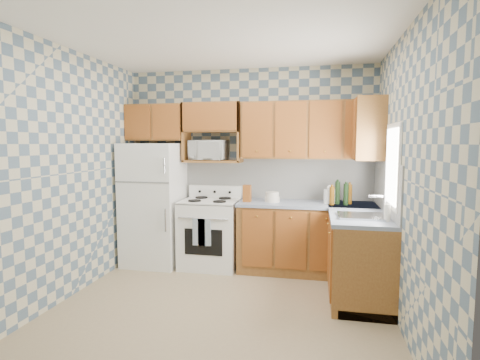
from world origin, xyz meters
name	(u,v)px	position (x,y,z in m)	size (l,w,h in m)	color
floor	(220,309)	(0.00, 0.00, 0.00)	(3.40, 3.40, 0.00)	#917B5C
back_wall	(249,167)	(0.00, 1.60, 1.35)	(3.40, 0.02, 2.70)	slate
right_wall	(404,180)	(1.70, 0.00, 1.35)	(0.02, 3.20, 2.70)	slate
backsplash_back	(277,178)	(0.40, 1.59, 1.20)	(2.60, 0.01, 0.56)	white
backsplash_right	(386,187)	(1.69, 0.80, 1.20)	(0.01, 1.60, 0.56)	white
refrigerator	(154,204)	(-1.27, 1.25, 0.84)	(0.75, 0.70, 1.68)	white
stove_body	(210,234)	(-0.47, 1.28, 0.45)	(0.76, 0.65, 0.90)	white
cooktop	(210,201)	(-0.47, 1.28, 0.91)	(0.76, 0.65, 0.03)	silver
backguard	(215,191)	(-0.47, 1.55, 1.00)	(0.76, 0.08, 0.17)	white
dish_towel_left	(199,232)	(-0.52, 0.93, 0.56)	(0.17, 0.03, 0.35)	navy
dish_towel_right	(204,232)	(-0.45, 0.93, 0.56)	(0.17, 0.03, 0.35)	navy
base_cabinets_back	(307,239)	(0.82, 1.30, 0.44)	(1.75, 0.60, 0.88)	brown
base_cabinets_right	(357,252)	(1.40, 0.80, 0.44)	(0.60, 1.60, 0.88)	brown
countertop_back	(307,204)	(0.82, 1.30, 0.90)	(1.77, 0.63, 0.04)	slate
countertop_right	(357,213)	(1.40, 0.80, 0.90)	(0.63, 1.60, 0.04)	slate
upper_cabinets_back	(309,130)	(0.82, 1.44, 1.85)	(1.75, 0.33, 0.74)	brown
upper_cabinets_fridge	(157,123)	(-1.29, 1.44, 1.97)	(0.82, 0.33, 0.50)	brown
upper_cabinets_right	(368,129)	(1.53, 1.25, 1.85)	(0.33, 0.70, 0.74)	brown
microwave_shelf	(213,161)	(-0.47, 1.44, 1.44)	(0.80, 0.33, 0.03)	brown
microwave	(209,150)	(-0.53, 1.45, 1.59)	(0.50, 0.34, 0.28)	white
sink	(362,216)	(1.40, 0.45, 0.93)	(0.48, 0.40, 0.03)	#B7B7BC
window	(393,166)	(1.69, 0.45, 1.45)	(0.02, 0.66, 0.86)	white
bottle_0	(337,193)	(1.20, 1.26, 1.06)	(0.06, 0.06, 0.29)	black
bottle_1	(346,194)	(1.30, 1.20, 1.05)	(0.06, 0.06, 0.27)	black
bottle_2	(349,194)	(1.35, 1.30, 1.04)	(0.06, 0.06, 0.25)	#5D370A
bottle_3	(332,196)	(1.13, 1.18, 1.03)	(0.06, 0.06, 0.23)	#5D370A
knife_block	(247,193)	(0.05, 1.21, 1.03)	(0.10, 0.10, 0.22)	#67320E
electric_kettle	(329,196)	(1.10, 1.28, 1.01)	(0.14, 0.14, 0.18)	white
food_containers	(272,197)	(0.37, 1.27, 0.98)	(0.19, 0.19, 0.13)	beige
soap_bottle	(387,213)	(1.62, 0.28, 1.01)	(0.06, 0.06, 0.17)	beige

